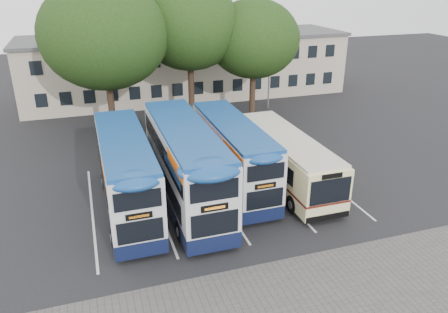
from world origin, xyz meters
name	(u,v)px	position (x,y,z in m)	size (l,w,h in m)	color
ground	(316,227)	(0.00, 0.00, 0.00)	(120.00, 120.00, 0.00)	black
paving_strip	(333,300)	(-2.00, -5.00, 0.01)	(40.00, 6.00, 0.01)	#595654
bay_lines	(216,194)	(-3.75, 5.00, 0.01)	(14.12, 11.00, 0.01)	silver
depot_building	(188,65)	(0.00, 26.99, 3.15)	(32.40, 8.40, 6.20)	#BFAF9A
lamp_post	(270,54)	(6.00, 19.97, 5.08)	(0.25, 1.05, 9.06)	gray
tree_left	(104,35)	(-8.55, 16.47, 7.79)	(9.21, 9.21, 11.71)	black
tree_mid	(189,26)	(-1.86, 18.14, 7.96)	(8.08, 8.08, 11.41)	black
tree_right	(254,39)	(3.33, 17.39, 6.86)	(7.53, 7.53, 10.08)	black
bus_dd_left	(126,171)	(-8.79, 4.76, 2.30)	(2.43, 10.05, 4.18)	#0F1638
bus_dd_mid	(185,162)	(-5.63, 4.52, 2.48)	(2.62, 10.81, 4.50)	#0F1638
bus_dd_right	(233,152)	(-2.52, 5.69, 2.22)	(2.35, 9.69, 4.03)	#0F1638
bus_single	(285,156)	(0.64, 5.20, 1.73)	(2.61, 10.26, 3.06)	#F6EEA4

